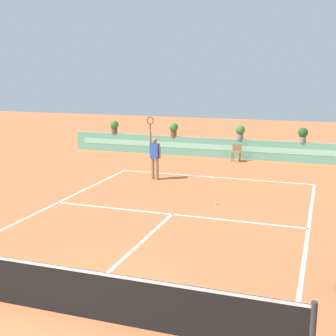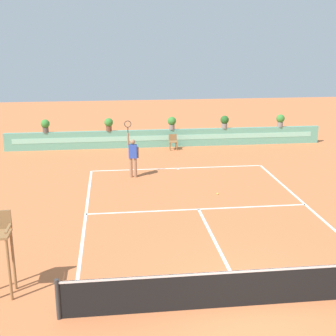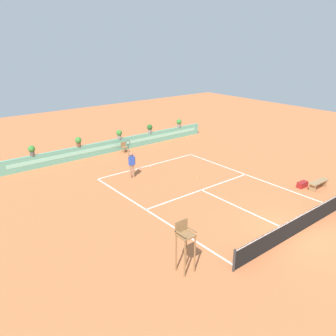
% 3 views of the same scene
% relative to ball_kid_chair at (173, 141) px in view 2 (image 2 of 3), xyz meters
% --- Properties ---
extents(ground_plane, '(60.00, 60.00, 0.00)m').
position_rel_ball_kid_chair_xyz_m(ground_plane, '(-0.27, -9.66, -0.48)').
color(ground_plane, '#C66B3D').
extents(court_lines, '(8.32, 11.94, 0.01)m').
position_rel_ball_kid_chair_xyz_m(court_lines, '(-0.27, -8.94, -0.47)').
color(court_lines, white).
rests_on(court_lines, ground).
extents(net, '(8.92, 0.10, 1.00)m').
position_rel_ball_kid_chair_xyz_m(net, '(-0.27, -15.66, 0.03)').
color(net, '#333333').
rests_on(net, ground).
extents(back_wall_barrier, '(18.00, 0.21, 1.00)m').
position_rel_ball_kid_chair_xyz_m(back_wall_barrier, '(-0.27, 0.73, 0.02)').
color(back_wall_barrier, '#60A88E').
rests_on(back_wall_barrier, ground).
extents(ball_kid_chair, '(0.44, 0.44, 0.85)m').
position_rel_ball_kid_chair_xyz_m(ball_kid_chair, '(0.00, 0.00, 0.00)').
color(ball_kid_chair, olive).
rests_on(ball_kid_chair, ground).
extents(tennis_player, '(0.62, 0.26, 2.58)m').
position_rel_ball_kid_chair_xyz_m(tennis_player, '(-2.46, -4.95, 0.57)').
color(tennis_player, '#9E7051').
rests_on(tennis_player, ground).
extents(tennis_ball_near_baseline, '(0.07, 0.07, 0.07)m').
position_rel_ball_kid_chair_xyz_m(tennis_ball_near_baseline, '(0.79, -7.73, -0.44)').
color(tennis_ball_near_baseline, '#CCE033').
rests_on(tennis_ball_near_baseline, ground).
extents(potted_plant_far_left, '(0.48, 0.48, 0.72)m').
position_rel_ball_kid_chair_xyz_m(potted_plant_far_left, '(-6.98, 0.73, 0.93)').
color(potted_plant_far_left, '#514C47').
rests_on(potted_plant_far_left, back_wall_barrier).
extents(potted_plant_right, '(0.48, 0.48, 0.72)m').
position_rel_ball_kid_chair_xyz_m(potted_plant_right, '(3.08, 0.73, 0.93)').
color(potted_plant_right, gray).
rests_on(potted_plant_right, back_wall_barrier).
extents(potted_plant_far_right, '(0.48, 0.48, 0.72)m').
position_rel_ball_kid_chair_xyz_m(potted_plant_far_right, '(6.40, 0.73, 0.93)').
color(potted_plant_far_right, gray).
rests_on(potted_plant_far_right, back_wall_barrier).
extents(potted_plant_centre, '(0.48, 0.48, 0.72)m').
position_rel_ball_kid_chair_xyz_m(potted_plant_centre, '(0.03, 0.73, 0.93)').
color(potted_plant_centre, gray).
rests_on(potted_plant_centre, back_wall_barrier).
extents(potted_plant_left, '(0.48, 0.48, 0.72)m').
position_rel_ball_kid_chair_xyz_m(potted_plant_left, '(-3.52, 0.73, 0.93)').
color(potted_plant_left, brown).
rests_on(potted_plant_left, back_wall_barrier).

